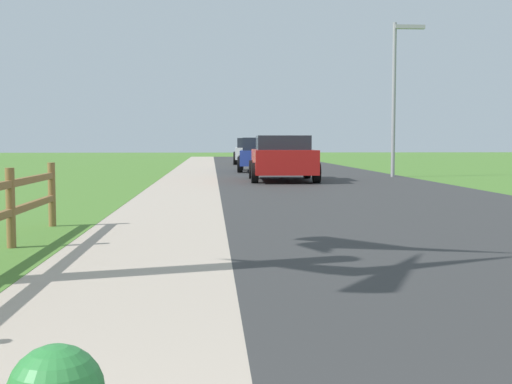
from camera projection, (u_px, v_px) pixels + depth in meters
The scene contains 8 objects.
ground_plane at pixel (217, 176), 25.20m from camera, with size 120.00×120.00×0.00m, color #4A792D.
road_asphalt at pixel (302, 174), 27.42m from camera, with size 7.00×66.00×0.01m, color #323232.
curb_concrete at pixel (142, 174), 26.99m from camera, with size 6.00×66.00×0.01m, color #B19F8D.
grass_verge at pixel (104, 174), 26.89m from camera, with size 5.00×66.00×0.00m, color #4A792D.
parked_suv_red at pixel (283, 158), 22.30m from camera, with size 2.26×4.37×1.50m.
parked_car_blue at pixel (261, 155), 29.61m from camera, with size 2.21×4.36×1.48m.
parked_car_white at pixel (251, 151), 39.74m from camera, with size 2.28×4.98×1.53m.
street_lamp at pixel (397, 84), 24.48m from camera, with size 1.17×0.20×5.62m.
Camera 1 is at (-0.21, -0.21, 1.27)m, focal length 47.00 mm.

